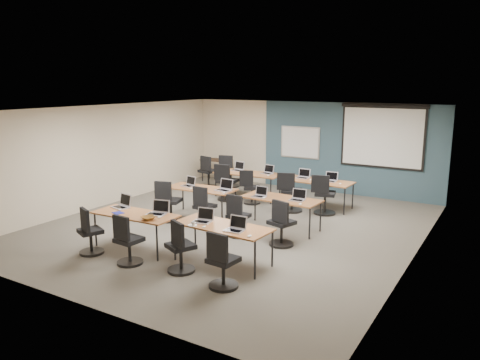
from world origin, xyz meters
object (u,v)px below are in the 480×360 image
Objects in this scene: laptop_6 at (260,194)px; task_chair_11 at (324,198)px; laptop_4 at (189,184)px; whiteboard at (300,142)px; task_chair_1 at (127,244)px; laptop_0 at (122,204)px; task_chair_7 at (281,227)px; task_chair_3 at (222,265)px; task_chair_10 at (290,195)px; laptop_8 at (238,168)px; task_chair_2 at (180,251)px; training_table_front_right at (223,228)px; laptop_9 at (268,171)px; laptop_5 at (224,188)px; spare_chair_a at (230,174)px; training_table_back_right at (316,182)px; laptop_1 at (158,211)px; task_chair_5 at (204,210)px; laptop_2 at (203,219)px; training_table_mid_left at (201,190)px; laptop_7 at (298,198)px; laptop_3 at (236,227)px; training_table_mid_right at (281,200)px; utility_table at (216,162)px; training_table_front_left at (135,216)px; laptop_10 at (303,176)px; training_table_back_left at (248,174)px; laptop_11 at (331,179)px; task_chair_8 at (226,185)px; task_chair_9 at (250,190)px; spare_chair_b at (208,175)px; task_chair_6 at (237,219)px; task_chair_0 at (89,235)px; task_chair_4 at (169,204)px; projector_screen at (382,133)px.

task_chair_11 is at bearing 65.63° from laptop_6.
laptop_4 is 2.05m from laptop_6.
task_chair_1 is (-0.13, -7.40, -1.05)m from whiteboard.
task_chair_7 is (2.99, 1.40, -0.39)m from laptop_0.
task_chair_10 reaches higher than task_chair_3.
laptop_8 reaches higher than task_chair_3.
training_table_front_right is at bearing 86.11° from task_chair_2.
task_chair_1 is 2.98× the size of laptop_9.
task_chair_2 is (-0.40, -0.74, -0.29)m from training_table_front_right.
laptop_5 reaches higher than task_chair_7.
task_chair_3 is at bearing -71.36° from spare_chair_a.
training_table_back_right is 4.86m from laptop_1.
task_chair_5 is at bearing 134.88° from task_chair_3.
laptop_2 is (1.06, 0.03, -0.00)m from laptop_1.
task_chair_3 is at bearing -52.70° from training_table_mid_left.
laptop_7 is at bearing -76.47° from training_table_back_right.
task_chair_2 reaches higher than laptop_6.
spare_chair_a reaches higher than laptop_3.
utility_table is (-4.14, 3.57, -0.02)m from training_table_mid_right.
task_chair_1 is at bearing -58.70° from training_table_front_left.
task_chair_11 is (0.85, -0.65, -0.37)m from laptop_10.
training_table_back_left is 1.66m from laptop_10.
task_chair_7 is 3.06× the size of laptop_11.
laptop_3 is 0.96× the size of laptop_8.
task_chair_3 is 2.71× the size of laptop_5.
task_chair_8 is (-0.38, -0.59, -0.25)m from training_table_back_left.
task_chair_9 is at bearing -98.58° from whiteboard.
laptop_6 is 2.54m from laptop_11.
laptop_2 is at bearing 142.57° from task_chair_3.
whiteboard reaches higher than task_chair_9.
spare_chair_b is at bearing 144.09° from laptop_7.
task_chair_2 is at bearing 15.76° from task_chair_1.
task_chair_3 reaches higher than task_chair_9.
task_chair_1 is (0.04, -0.92, -0.40)m from laptop_1.
task_chair_6 reaches higher than training_table_front_left.
laptop_10 is at bearing 80.03° from laptop_2.
training_table_back_left is 1.95× the size of task_chair_7.
whiteboard reaches higher than laptop_1.
laptop_1 is at bearing 66.65° from task_chair_0.
task_chair_1 is 3.38m from laptop_6.
laptop_11 is (2.47, 2.37, 0.11)m from training_table_mid_left.
laptop_1 is 1.97m from task_chair_4.
task_chair_7 is at bearing -6.42° from laptop_4.
laptop_10 is 0.79m from laptop_11.
task_chair_0 is 1.01m from task_chair_1.
task_chair_1 is 0.99× the size of task_chair_2.
laptop_3 is (0.36, -0.13, 0.11)m from training_table_front_right.
projector_screen is at bearing 102.18° from task_chair_2.
laptop_1 is 0.35× the size of spare_chair_a.
projector_screen is 2.50× the size of task_chair_5.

